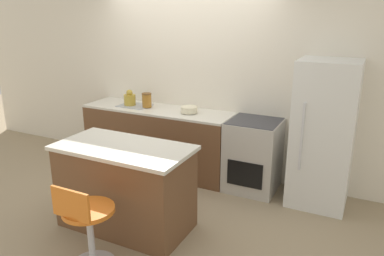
{
  "coord_description": "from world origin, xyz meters",
  "views": [
    {
      "loc": [
        2.38,
        -4.01,
        2.21
      ],
      "look_at": [
        0.58,
        -0.4,
        0.96
      ],
      "focal_mm": 35.0,
      "sensor_mm": 36.0,
      "label": 1
    }
  ],
  "objects": [
    {
      "name": "kitchen_island",
      "position": [
        0.16,
        -1.13,
        0.46
      ],
      "size": [
        1.4,
        0.74,
        0.91
      ],
      "color": "brown",
      "rests_on": "ground_plane"
    },
    {
      "name": "kettle",
      "position": [
        -0.78,
        0.32,
        1.01
      ],
      "size": [
        0.17,
        0.17,
        0.23
      ],
      "color": "#B29333",
      "rests_on": "back_counter"
    },
    {
      "name": "refrigerator",
      "position": [
        1.91,
        0.32,
        0.86
      ],
      "size": [
        0.66,
        0.65,
        1.72
      ],
      "color": "silver",
      "rests_on": "ground_plane"
    },
    {
      "name": "oven_range",
      "position": [
        1.09,
        0.33,
        0.46
      ],
      "size": [
        0.64,
        0.63,
        0.92
      ],
      "color": "#B7B2A8",
      "rests_on": "ground_plane"
    },
    {
      "name": "ground_plane",
      "position": [
        0.0,
        0.0,
        0.0
      ],
      "size": [
        14.0,
        14.0,
        0.0
      ],
      "primitive_type": "plane",
      "color": "#998466"
    },
    {
      "name": "mixing_bowl",
      "position": [
        0.18,
        0.32,
        0.96
      ],
      "size": [
        0.22,
        0.22,
        0.08
      ],
      "color": "beige",
      "rests_on": "back_counter"
    },
    {
      "name": "wall_back",
      "position": [
        0.0,
        0.66,
        1.3
      ],
      "size": [
        8.0,
        0.06,
        2.6
      ],
      "color": "silver",
      "rests_on": "ground_plane"
    },
    {
      "name": "canister_jar",
      "position": [
        -0.49,
        0.32,
        1.02
      ],
      "size": [
        0.14,
        0.14,
        0.2
      ],
      "color": "#9E6623",
      "rests_on": "back_counter"
    },
    {
      "name": "back_counter",
      "position": [
        -0.33,
        0.33,
        0.46
      ],
      "size": [
        2.18,
        0.61,
        0.92
      ],
      "color": "brown",
      "rests_on": "ground_plane"
    },
    {
      "name": "stool_chair",
      "position": [
        0.29,
        -1.86,
        0.42
      ],
      "size": [
        0.46,
        0.46,
        0.85
      ],
      "color": "#B7B7BC",
      "rests_on": "ground_plane"
    }
  ]
}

